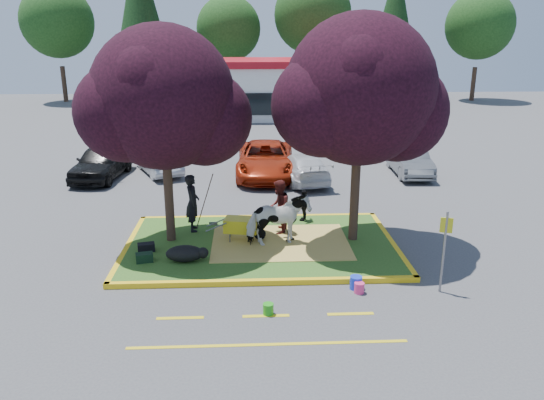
{
  "coord_description": "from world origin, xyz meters",
  "views": [
    {
      "loc": [
        -0.39,
        -15.22,
        6.31
      ],
      "look_at": [
        0.37,
        0.5,
        1.37
      ],
      "focal_mm": 35.0,
      "sensor_mm": 36.0,
      "label": 1
    }
  ],
  "objects_px": {
    "calf": "(185,254)",
    "car_silver": "(158,160)",
    "bucket_blue": "(356,283)",
    "handler": "(192,203)",
    "sign_post": "(444,244)",
    "wheelbarrow": "(242,225)",
    "car_black": "(101,162)",
    "bucket_green": "(268,309)",
    "cow": "(278,220)",
    "bucket_pink": "(359,288)"
  },
  "relations": [
    {
      "from": "bucket_pink",
      "to": "car_silver",
      "type": "distance_m",
      "value": 14.38
    },
    {
      "from": "car_black",
      "to": "handler",
      "type": "bearing_deg",
      "value": -50.89
    },
    {
      "from": "handler",
      "to": "car_silver",
      "type": "distance_m",
      "value": 8.55
    },
    {
      "from": "calf",
      "to": "wheelbarrow",
      "type": "relative_size",
      "value": 0.57
    },
    {
      "from": "handler",
      "to": "bucket_green",
      "type": "distance_m",
      "value": 5.86
    },
    {
      "from": "cow",
      "to": "sign_post",
      "type": "distance_m",
      "value": 5.0
    },
    {
      "from": "handler",
      "to": "sign_post",
      "type": "xyz_separation_m",
      "value": [
        6.68,
        -4.4,
        0.21
      ]
    },
    {
      "from": "sign_post",
      "to": "cow",
      "type": "bearing_deg",
      "value": 160.44
    },
    {
      "from": "wheelbarrow",
      "to": "bucket_green",
      "type": "relative_size",
      "value": 6.85
    },
    {
      "from": "wheelbarrow",
      "to": "car_black",
      "type": "bearing_deg",
      "value": 138.22
    },
    {
      "from": "bucket_blue",
      "to": "car_black",
      "type": "height_order",
      "value": "car_black"
    },
    {
      "from": "handler",
      "to": "wheelbarrow",
      "type": "relative_size",
      "value": 1.01
    },
    {
      "from": "wheelbarrow",
      "to": "bucket_blue",
      "type": "relative_size",
      "value": 5.47
    },
    {
      "from": "cow",
      "to": "bucket_pink",
      "type": "height_order",
      "value": "cow"
    },
    {
      "from": "handler",
      "to": "bucket_pink",
      "type": "xyz_separation_m",
      "value": [
        4.6,
        -4.37,
        -0.95
      ]
    },
    {
      "from": "wheelbarrow",
      "to": "sign_post",
      "type": "relative_size",
      "value": 0.87
    },
    {
      "from": "bucket_blue",
      "to": "car_silver",
      "type": "xyz_separation_m",
      "value": [
        -6.95,
        12.32,
        0.48
      ]
    },
    {
      "from": "wheelbarrow",
      "to": "sign_post",
      "type": "distance_m",
      "value": 6.18
    },
    {
      "from": "calf",
      "to": "bucket_blue",
      "type": "bearing_deg",
      "value": -35.99
    },
    {
      "from": "sign_post",
      "to": "bucket_blue",
      "type": "bearing_deg",
      "value": -169.78
    },
    {
      "from": "bucket_pink",
      "to": "bucket_blue",
      "type": "bearing_deg",
      "value": 99.28
    },
    {
      "from": "calf",
      "to": "handler",
      "type": "bearing_deg",
      "value": 73.31
    },
    {
      "from": "bucket_green",
      "to": "car_black",
      "type": "height_order",
      "value": "car_black"
    },
    {
      "from": "calf",
      "to": "car_silver",
      "type": "xyz_separation_m",
      "value": [
        -2.38,
        10.69,
        0.27
      ]
    },
    {
      "from": "bucket_pink",
      "to": "cow",
      "type": "bearing_deg",
      "value": 122.63
    },
    {
      "from": "wheelbarrow",
      "to": "car_black",
      "type": "height_order",
      "value": "car_black"
    },
    {
      "from": "cow",
      "to": "bucket_blue",
      "type": "height_order",
      "value": "cow"
    },
    {
      "from": "cow",
      "to": "handler",
      "type": "distance_m",
      "value": 3.04
    },
    {
      "from": "wheelbarrow",
      "to": "car_silver",
      "type": "xyz_separation_m",
      "value": [
        -3.99,
        9.13,
        0.01
      ]
    },
    {
      "from": "car_silver",
      "to": "bucket_green",
      "type": "bearing_deg",
      "value": 84.59
    },
    {
      "from": "bucket_blue",
      "to": "car_silver",
      "type": "relative_size",
      "value": 0.09
    },
    {
      "from": "cow",
      "to": "bucket_green",
      "type": "xyz_separation_m",
      "value": [
        -0.46,
        -3.94,
        -0.81
      ]
    },
    {
      "from": "sign_post",
      "to": "bucket_green",
      "type": "xyz_separation_m",
      "value": [
        -4.44,
        -0.94,
        -1.17
      ]
    },
    {
      "from": "bucket_green",
      "to": "cow",
      "type": "bearing_deg",
      "value": 83.32
    },
    {
      "from": "handler",
      "to": "sign_post",
      "type": "distance_m",
      "value": 8.0
    },
    {
      "from": "wheelbarrow",
      "to": "car_black",
      "type": "relative_size",
      "value": 0.41
    },
    {
      "from": "cow",
      "to": "car_silver",
      "type": "distance_m",
      "value": 10.86
    },
    {
      "from": "cow",
      "to": "calf",
      "type": "distance_m",
      "value": 2.98
    },
    {
      "from": "car_silver",
      "to": "handler",
      "type": "bearing_deg",
      "value": 81.99
    },
    {
      "from": "cow",
      "to": "bucket_pink",
      "type": "distance_m",
      "value": 3.61
    },
    {
      "from": "cow",
      "to": "calf",
      "type": "bearing_deg",
      "value": 96.93
    },
    {
      "from": "bucket_pink",
      "to": "car_black",
      "type": "xyz_separation_m",
      "value": [
        -9.43,
        11.76,
        0.63
      ]
    },
    {
      "from": "cow",
      "to": "bucket_green",
      "type": "height_order",
      "value": "cow"
    },
    {
      "from": "cow",
      "to": "bucket_blue",
      "type": "relative_size",
      "value": 5.49
    },
    {
      "from": "handler",
      "to": "bucket_blue",
      "type": "xyz_separation_m",
      "value": [
        4.56,
        -4.13,
        -0.92
      ]
    },
    {
      "from": "handler",
      "to": "bucket_pink",
      "type": "distance_m",
      "value": 6.41
    },
    {
      "from": "bucket_pink",
      "to": "bucket_blue",
      "type": "xyz_separation_m",
      "value": [
        -0.04,
        0.24,
        0.03
      ]
    },
    {
      "from": "cow",
      "to": "wheelbarrow",
      "type": "bearing_deg",
      "value": 52.18
    },
    {
      "from": "bucket_pink",
      "to": "car_black",
      "type": "height_order",
      "value": "car_black"
    },
    {
      "from": "handler",
      "to": "sign_post",
      "type": "bearing_deg",
      "value": -131.12
    }
  ]
}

